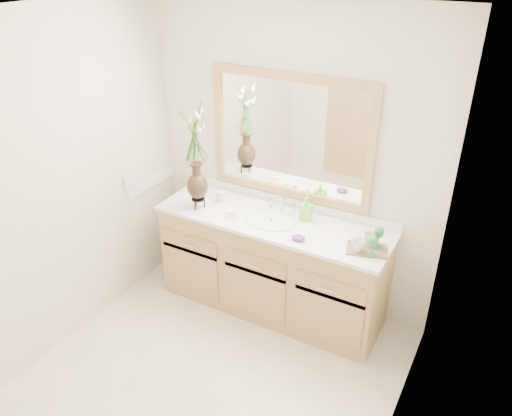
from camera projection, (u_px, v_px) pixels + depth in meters
The scene contains 20 objects.
floor at pixel (202, 388), 3.42m from camera, with size 2.60×2.60×0.00m, color beige.
ceiling at pixel (176, 16), 2.29m from camera, with size 2.40×2.60×0.02m, color white.
wall_back at pixel (290, 162), 3.85m from camera, with size 2.40×0.02×2.40m, color silver.
wall_left at pixel (47, 193), 3.37m from camera, with size 0.02×2.60×2.40m, color silver.
wall_right at pixel (401, 304), 2.34m from camera, with size 0.02×2.60×2.40m, color silver.
vanity at pixel (272, 266), 4.01m from camera, with size 1.80×0.55×0.80m.
counter at pixel (273, 221), 3.82m from camera, with size 1.84×0.57×0.03m, color white.
sink at pixel (271, 226), 3.82m from camera, with size 0.38×0.34×0.23m.
mirror at pixel (290, 138), 3.74m from camera, with size 1.32×0.04×0.97m.
switch_plate at pixel (130, 182), 4.06m from camera, with size 0.02×0.12×0.12m, color white.
flower_vase at pixel (195, 144), 3.73m from camera, with size 0.19×0.19×0.79m.
tumbler at pixel (221, 196), 4.05m from camera, with size 0.07×0.07×0.09m, color silver.
soap_dish at pixel (232, 214), 3.86m from camera, with size 0.11×0.11×0.04m.
soap_bottle at pixel (306, 209), 3.78m from camera, with size 0.07×0.08×0.17m, color #7FE736.
purple_dish at pixel (298, 238), 3.54m from camera, with size 0.10×0.08×0.03m, color #5A246E.
tray at pixel (367, 249), 3.42m from camera, with size 0.28×0.18×0.01m, color brown.
mug_left at pixel (358, 245), 3.37m from camera, with size 0.09×0.08×0.09m, color silver.
mug_right at pixel (370, 239), 3.44m from camera, with size 0.10×0.09×0.10m, color silver.
goblet_front at pixel (373, 243), 3.31m from camera, with size 0.06×0.06×0.14m.
goblet_back at pixel (379, 233), 3.39m from camera, with size 0.07×0.07×0.16m.
Camera 1 is at (1.51, -1.95, 2.70)m, focal length 35.00 mm.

